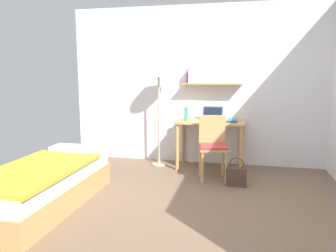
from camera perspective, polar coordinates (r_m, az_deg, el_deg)
ground_plane at (r=3.76m, az=1.65°, el=-14.24°), size 5.28×5.28×0.00m
wall_back at (r=5.46m, az=5.76°, el=7.04°), size 4.40×0.27×2.60m
bed at (r=4.00m, az=-21.13°, el=-9.73°), size 0.85×1.91×0.54m
desk at (r=5.18m, az=7.43°, el=-0.64°), size 1.06×0.59×0.76m
desk_chair at (r=4.69m, az=7.87°, el=-3.15°), size 0.47×0.48×0.90m
standing_lamp at (r=5.23m, az=-1.66°, el=8.89°), size 0.41×0.41×1.67m
laptop at (r=5.22m, az=7.80°, el=1.58°), size 0.32×0.23×0.21m
water_bottle at (r=5.14m, az=3.24°, el=2.14°), size 0.06×0.06×0.22m
book_stack at (r=5.11m, az=11.19°, el=0.98°), size 0.16×0.22×0.04m
handbag at (r=4.51m, az=11.88°, el=-8.57°), size 0.27×0.11×0.39m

